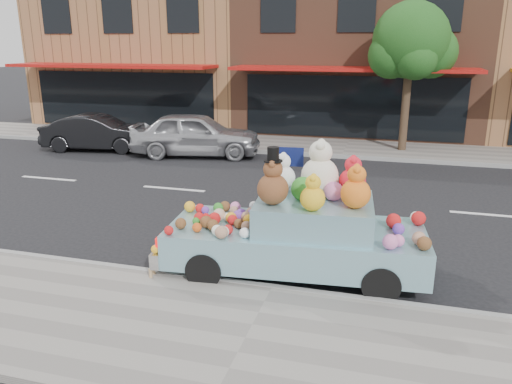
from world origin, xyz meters
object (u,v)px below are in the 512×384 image
(street_tree, at_px, (411,47))
(car_silver, at_px, (196,134))
(art_car, at_px, (299,229))
(car_dark, at_px, (98,133))

(street_tree, distance_m, car_silver, 8.00)
(car_silver, xyz_separation_m, art_car, (5.24, -8.24, 0.05))
(art_car, bearing_deg, car_silver, 117.28)
(car_silver, relative_size, art_car, 0.97)
(car_dark, height_order, art_car, art_car)
(car_dark, xyz_separation_m, art_car, (9.07, -8.14, 0.16))
(car_silver, bearing_deg, art_car, -159.37)
(car_silver, distance_m, art_car, 9.76)
(street_tree, height_order, car_silver, street_tree)
(street_tree, distance_m, art_car, 11.25)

